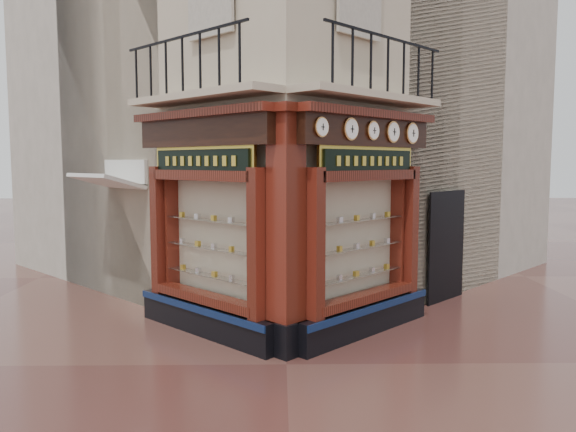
{
  "coord_description": "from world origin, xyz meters",
  "views": [
    {
      "loc": [
        -0.1,
        -8.31,
        3.07
      ],
      "look_at": [
        0.05,
        2.0,
        2.09
      ],
      "focal_mm": 35.0,
      "sensor_mm": 36.0,
      "label": 1
    }
  ],
  "objects_px": {
    "clock_a": "(321,127)",
    "clock_d": "(393,132)",
    "clock_b": "(351,129)",
    "corner_pilaster": "(286,234)",
    "awning": "(110,306)",
    "signboard_left": "(201,161)",
    "signboard_right": "(369,161)",
    "clock_e": "(412,133)",
    "clock_c": "(373,131)"
  },
  "relations": [
    {
      "from": "clock_c",
      "to": "signboard_left",
      "type": "xyz_separation_m",
      "value": [
        -2.97,
        0.11,
        -0.52
      ]
    },
    {
      "from": "corner_pilaster",
      "to": "clock_b",
      "type": "distance_m",
      "value": 2.04
    },
    {
      "from": "clock_b",
      "to": "clock_d",
      "type": "bearing_deg",
      "value": -0.0
    },
    {
      "from": "corner_pilaster",
      "to": "clock_c",
      "type": "bearing_deg",
      "value": -14.07
    },
    {
      "from": "clock_a",
      "to": "clock_e",
      "type": "relative_size",
      "value": 0.79
    },
    {
      "from": "clock_e",
      "to": "signboard_left",
      "type": "height_order",
      "value": "clock_e"
    },
    {
      "from": "clock_a",
      "to": "clock_d",
      "type": "distance_m",
      "value": 1.97
    },
    {
      "from": "signboard_left",
      "to": "signboard_right",
      "type": "distance_m",
      "value": 2.92
    },
    {
      "from": "clock_b",
      "to": "signboard_right",
      "type": "distance_m",
      "value": 0.85
    },
    {
      "from": "clock_d",
      "to": "signboard_left",
      "type": "bearing_deg",
      "value": 140.37
    },
    {
      "from": "awning",
      "to": "signboard_left",
      "type": "distance_m",
      "value": 4.35
    },
    {
      "from": "corner_pilaster",
      "to": "clock_a",
      "type": "xyz_separation_m",
      "value": [
        0.55,
        -0.06,
        1.67
      ]
    },
    {
      "from": "signboard_left",
      "to": "signboard_right",
      "type": "xyz_separation_m",
      "value": [
        2.92,
        -0.0,
        0.0
      ]
    },
    {
      "from": "clock_e",
      "to": "signboard_left",
      "type": "bearing_deg",
      "value": 146.34
    },
    {
      "from": "corner_pilaster",
      "to": "signboard_left",
      "type": "xyz_separation_m",
      "value": [
        -1.46,
        1.01,
        1.15
      ]
    },
    {
      "from": "clock_c",
      "to": "signboard_left",
      "type": "relative_size",
      "value": 0.17
    },
    {
      "from": "corner_pilaster",
      "to": "signboard_right",
      "type": "xyz_separation_m",
      "value": [
        1.46,
        1.01,
        1.15
      ]
    },
    {
      "from": "clock_a",
      "to": "clock_d",
      "type": "xyz_separation_m",
      "value": [
        1.39,
        1.39,
        0.0
      ]
    },
    {
      "from": "clock_b",
      "to": "clock_e",
      "type": "height_order",
      "value": "clock_e"
    },
    {
      "from": "corner_pilaster",
      "to": "signboard_right",
      "type": "relative_size",
      "value": 2.06
    },
    {
      "from": "clock_a",
      "to": "clock_d",
      "type": "relative_size",
      "value": 0.81
    },
    {
      "from": "awning",
      "to": "clock_a",
      "type": "bearing_deg",
      "value": -170.81
    },
    {
      "from": "signboard_left",
      "to": "clock_e",
      "type": "bearing_deg",
      "value": -123.66
    },
    {
      "from": "clock_b",
      "to": "clock_e",
      "type": "relative_size",
      "value": 0.94
    },
    {
      "from": "clock_b",
      "to": "signboard_right",
      "type": "relative_size",
      "value": 0.19
    },
    {
      "from": "signboard_right",
      "to": "clock_a",
      "type": "bearing_deg",
      "value": -175.5
    },
    {
      "from": "clock_d",
      "to": "awning",
      "type": "relative_size",
      "value": 0.24
    },
    {
      "from": "awning",
      "to": "signboard_right",
      "type": "bearing_deg",
      "value": -156.24
    },
    {
      "from": "corner_pilaster",
      "to": "clock_e",
      "type": "bearing_deg",
      "value": -8.23
    },
    {
      "from": "clock_b",
      "to": "clock_d",
      "type": "distance_m",
      "value": 1.23
    },
    {
      "from": "clock_a",
      "to": "clock_b",
      "type": "bearing_deg",
      "value": 0.0
    },
    {
      "from": "corner_pilaster",
      "to": "awning",
      "type": "relative_size",
      "value": 2.41
    },
    {
      "from": "awning",
      "to": "clock_d",
      "type": "bearing_deg",
      "value": -151.69
    },
    {
      "from": "clock_e",
      "to": "corner_pilaster",
      "type": "bearing_deg",
      "value": 171.77
    },
    {
      "from": "corner_pilaster",
      "to": "signboard_left",
      "type": "bearing_deg",
      "value": 100.25
    },
    {
      "from": "clock_a",
      "to": "clock_b",
      "type": "distance_m",
      "value": 0.74
    },
    {
      "from": "clock_c",
      "to": "signboard_left",
      "type": "bearing_deg",
      "value": 132.86
    },
    {
      "from": "signboard_left",
      "to": "signboard_right",
      "type": "bearing_deg",
      "value": -135.0
    },
    {
      "from": "clock_d",
      "to": "awning",
      "type": "distance_m",
      "value": 6.95
    },
    {
      "from": "clock_a",
      "to": "awning",
      "type": "relative_size",
      "value": 0.19
    },
    {
      "from": "awning",
      "to": "signboard_left",
      "type": "relative_size",
      "value": 0.83
    },
    {
      "from": "corner_pilaster",
      "to": "signboard_right",
      "type": "height_order",
      "value": "corner_pilaster"
    },
    {
      "from": "clock_c",
      "to": "clock_e",
      "type": "distance_m",
      "value": 1.25
    },
    {
      "from": "clock_d",
      "to": "signboard_left",
      "type": "distance_m",
      "value": 3.45
    },
    {
      "from": "clock_e",
      "to": "signboard_left",
      "type": "relative_size",
      "value": 0.2
    },
    {
      "from": "clock_c",
      "to": "clock_d",
      "type": "bearing_deg",
      "value": 0.0
    },
    {
      "from": "clock_a",
      "to": "signboard_left",
      "type": "distance_m",
      "value": 2.33
    },
    {
      "from": "corner_pilaster",
      "to": "awning",
      "type": "bearing_deg",
      "value": 95.95
    },
    {
      "from": "clock_c",
      "to": "awning",
      "type": "bearing_deg",
      "value": 112.88
    },
    {
      "from": "clock_a",
      "to": "clock_d",
      "type": "bearing_deg",
      "value": 0.0
    }
  ]
}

